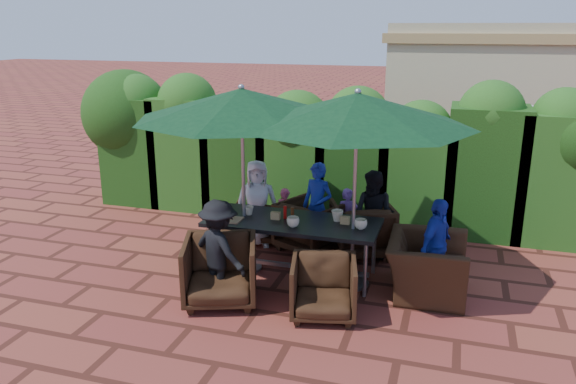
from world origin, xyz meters
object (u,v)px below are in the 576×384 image
(chair_far_mid, at_px, (310,223))
(chair_far_right, at_px, (362,226))
(chair_end_right, at_px, (427,257))
(chair_near_right, at_px, (324,285))
(chair_far_left, at_px, (260,218))
(chair_near_left, at_px, (220,268))
(umbrella_right, at_px, (357,110))
(dining_table, at_px, (292,226))
(umbrella_left, at_px, (242,104))

(chair_far_mid, distance_m, chair_far_right, 0.75)
(chair_end_right, bearing_deg, chair_near_right, 129.13)
(chair_far_left, bearing_deg, chair_near_left, 84.36)
(chair_far_right, relative_size, chair_near_left, 0.98)
(umbrella_right, relative_size, chair_far_left, 3.89)
(chair_near_right, xyz_separation_m, chair_end_right, (1.07, 0.92, 0.09))
(dining_table, distance_m, umbrella_right, 1.74)
(umbrella_right, xyz_separation_m, chair_near_left, (-1.39, -0.91, -1.79))
(umbrella_left, distance_m, umbrella_right, 1.46)
(dining_table, height_order, chair_far_left, dining_table)
(umbrella_right, distance_m, chair_end_right, 1.97)
(chair_far_left, relative_size, chair_near_right, 0.96)
(chair_far_right, distance_m, chair_near_left, 2.35)
(dining_table, bearing_deg, chair_near_right, -55.59)
(dining_table, xyz_separation_m, chair_near_left, (-0.60, -0.97, -0.25))
(chair_end_right, bearing_deg, chair_far_left, 65.68)
(chair_near_left, bearing_deg, chair_far_right, 35.27)
(chair_far_mid, bearing_deg, chair_end_right, 176.81)
(umbrella_right, bearing_deg, chair_far_left, 145.73)
(umbrella_left, bearing_deg, dining_table, -0.05)
(chair_far_mid, distance_m, chair_near_right, 1.94)
(chair_far_mid, height_order, chair_near_right, chair_far_mid)
(chair_far_mid, xyz_separation_m, chair_far_right, (0.75, 0.06, 0.01))
(umbrella_left, bearing_deg, chair_end_right, -0.53)
(chair_far_right, bearing_deg, chair_near_left, 31.76)
(umbrella_right, relative_size, chair_near_left, 3.23)
(dining_table, height_order, chair_near_right, dining_table)
(umbrella_right, xyz_separation_m, chair_far_right, (-0.05, 1.02, -1.80))
(dining_table, distance_m, chair_far_left, 1.36)
(chair_end_right, bearing_deg, chair_near_left, 110.81)
(chair_near_left, distance_m, chair_end_right, 2.49)
(umbrella_right, bearing_deg, dining_table, 175.44)
(chair_far_left, relative_size, chair_far_mid, 0.88)
(umbrella_right, distance_m, chair_near_right, 2.05)
(chair_far_left, relative_size, chair_end_right, 0.67)
(chair_far_right, xyz_separation_m, chair_near_right, (-0.10, -1.89, -0.05))
(umbrella_left, xyz_separation_m, umbrella_right, (1.46, -0.06, 0.00))
(chair_far_left, distance_m, chair_end_right, 2.74)
(chair_far_right, bearing_deg, chair_far_mid, -18.48)
(chair_far_mid, xyz_separation_m, chair_near_left, (-0.59, -1.86, 0.03))
(chair_far_left, height_order, chair_end_right, chair_end_right)
(dining_table, height_order, umbrella_left, umbrella_left)
(chair_far_left, bearing_deg, umbrella_left, 86.50)
(chair_near_left, relative_size, chair_end_right, 0.81)
(umbrella_left, relative_size, chair_near_right, 3.70)
(chair_far_mid, bearing_deg, chair_far_left, 14.51)
(dining_table, relative_size, chair_far_left, 3.12)
(chair_near_left, distance_m, chair_near_right, 1.24)
(umbrella_left, relative_size, umbrella_right, 0.99)
(chair_end_right, bearing_deg, chair_far_mid, 60.41)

